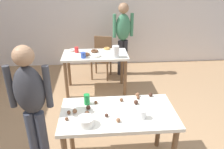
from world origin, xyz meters
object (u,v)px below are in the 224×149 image
at_px(dining_table_far, 95,60).
at_px(chair_far_table, 102,55).
at_px(person_girl_near, 31,101).
at_px(soda_can, 87,99).
at_px(person_adult_far, 123,33).
at_px(pitcher_far, 116,52).
at_px(dining_table_near, 118,120).
at_px(mixing_bowl, 86,121).

relative_size(dining_table_far, chair_far_table, 1.36).
bearing_deg(dining_table_far, person_girl_near, -110.22).
height_order(dining_table_far, soda_can, soda_can).
relative_size(dining_table_far, person_girl_near, 0.79).
relative_size(person_adult_far, pitcher_far, 7.48).
relative_size(chair_far_table, pitcher_far, 4.18).
distance_m(dining_table_near, person_girl_near, 0.93).
distance_m(dining_table_far, person_girl_near, 1.95).
height_order(dining_table_far, chair_far_table, chair_far_table).
bearing_deg(chair_far_table, person_adult_far, 5.46).
height_order(person_girl_near, mixing_bowl, person_girl_near).
relative_size(person_girl_near, mixing_bowl, 9.19).
bearing_deg(soda_can, chair_far_table, 83.83).
xyz_separation_m(dining_table_near, dining_table_far, (-0.23, 1.86, -0.01)).
height_order(mixing_bowl, soda_can, soda_can).
relative_size(person_adult_far, soda_can, 12.77).
relative_size(mixing_bowl, soda_can, 1.34).
distance_m(chair_far_table, soda_can, 2.37).
bearing_deg(mixing_bowl, person_adult_far, 75.69).
bearing_deg(person_girl_near, dining_table_near, -2.94).
xyz_separation_m(person_girl_near, mixing_bowl, (0.56, -0.24, -0.11)).
xyz_separation_m(chair_far_table, mixing_bowl, (-0.25, -2.72, 0.30)).
bearing_deg(person_adult_far, soda_can, -106.46).
bearing_deg(person_girl_near, person_adult_far, 63.32).
xyz_separation_m(dining_table_far, person_adult_far, (0.60, 0.70, 0.31)).
distance_m(dining_table_far, person_adult_far, 0.97).
relative_size(mixing_bowl, pitcher_far, 0.78).
bearing_deg(person_adult_far, dining_table_far, -130.37).
bearing_deg(dining_table_near, person_adult_far, 81.83).
relative_size(person_girl_near, person_adult_far, 0.96).
relative_size(dining_table_far, pitcher_far, 5.67).
relative_size(dining_table_far, person_adult_far, 0.76).
bearing_deg(chair_far_table, dining_table_far, -102.51).
height_order(dining_table_near, pitcher_far, pitcher_far).
relative_size(dining_table_near, mixing_bowl, 7.56).
xyz_separation_m(dining_table_far, mixing_bowl, (-0.11, -2.06, 0.16)).
height_order(dining_table_near, dining_table_far, same).
bearing_deg(person_girl_near, chair_far_table, 71.77).
height_order(dining_table_near, soda_can, soda_can).
distance_m(dining_table_near, soda_can, 0.42).
bearing_deg(person_adult_far, pitcher_far, -104.91).
distance_m(person_girl_near, pitcher_far, 1.91).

